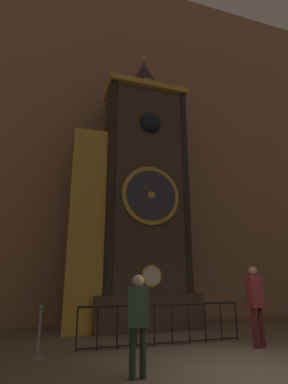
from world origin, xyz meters
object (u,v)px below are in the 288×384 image
at_px(clock_tower, 134,198).
at_px(visitor_far, 255,297).
at_px(visitor_near, 138,314).
at_px(stanchion_post, 38,341).

height_order(clock_tower, visitor_far, clock_tower).
bearing_deg(visitor_near, visitor_far, 33.47).
height_order(clock_tower, visitor_near, clock_tower).
bearing_deg(visitor_near, clock_tower, 88.44).
bearing_deg(clock_tower, visitor_far, -57.59).
xyz_separation_m(clock_tower, visitor_near, (-1.20, -4.45, -3.21)).
bearing_deg(stanchion_post, visitor_near, -48.87).
relative_size(clock_tower, stanchion_post, 9.92).
xyz_separation_m(visitor_near, stanchion_post, (-1.55, 1.78, -0.63)).
bearing_deg(visitor_far, visitor_near, -160.35).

